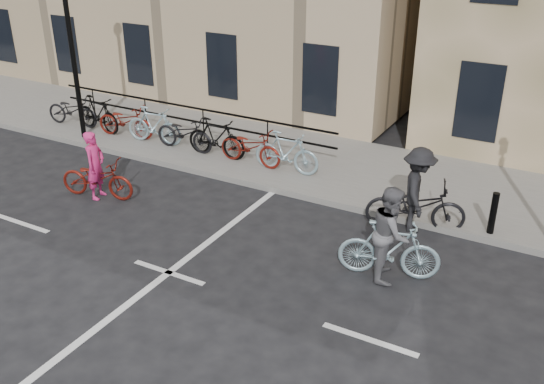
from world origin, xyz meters
The scene contains 8 objects.
ground centered at (0.00, 0.00, 0.00)m, with size 120.00×120.00×0.00m, color black.
sidewalk centered at (-4.00, 6.00, 0.07)m, with size 46.00×4.00×0.15m, color slate.
lamp_post centered at (-6.50, 4.40, 3.49)m, with size 0.36×0.36×5.28m.
bollard_east centered at (5.00, 4.25, 0.60)m, with size 0.14×0.14×0.90m, color black.
parked_bikes centered at (-3.87, 5.04, 0.65)m, with size 9.35×1.23×1.05m.
cyclist_pink centered at (-3.48, 1.82, 0.56)m, with size 1.92×1.04×1.63m.
cyclist_grey centered at (3.61, 1.91, 0.73)m, with size 1.94×1.04×1.81m.
cyclist_dark centered at (3.50, 3.90, 0.73)m, with size 2.19×1.35×1.84m.
Camera 1 is at (6.38, -7.47, 6.26)m, focal length 40.00 mm.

